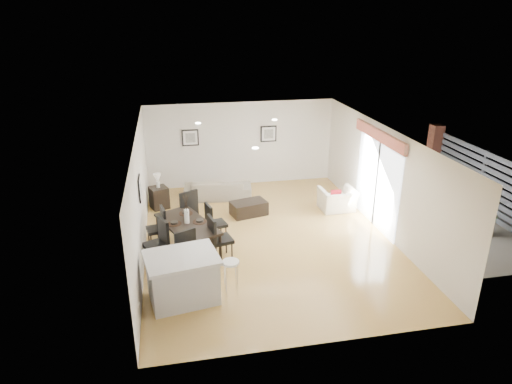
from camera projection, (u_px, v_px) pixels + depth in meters
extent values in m
plane|color=tan|center=(267.00, 238.00, 11.48)|extent=(8.00, 8.00, 0.00)
cube|color=silver|center=(241.00, 144.00, 14.63)|extent=(6.00, 0.04, 2.70)
cube|color=silver|center=(321.00, 277.00, 7.33)|extent=(6.00, 0.04, 2.70)
cube|color=silver|center=(140.00, 197.00, 10.44)|extent=(0.04, 8.00, 2.70)
cube|color=silver|center=(384.00, 180.00, 11.52)|extent=(0.04, 8.00, 2.70)
cube|color=white|center=(268.00, 134.00, 10.48)|extent=(6.00, 8.00, 0.02)
imported|color=gray|center=(218.00, 189.00, 13.85)|extent=(2.09, 1.03, 0.59)
imported|color=white|center=(337.00, 200.00, 13.00)|extent=(1.00, 0.88, 0.64)
imported|color=#42622A|center=(484.00, 222.00, 11.60)|extent=(0.71, 0.67, 0.63)
imported|color=#42622A|center=(432.00, 186.00, 14.00)|extent=(0.41, 0.41, 0.62)
cube|color=black|center=(187.00, 224.00, 10.57)|extent=(1.53, 2.03, 0.06)
cylinder|color=black|center=(189.00, 259.00, 9.85)|extent=(0.07, 0.07, 0.70)
cylinder|color=black|center=(158.00, 229.00, 11.17)|extent=(0.07, 0.07, 0.70)
cylinder|color=black|center=(220.00, 249.00, 10.25)|extent=(0.07, 0.07, 0.70)
cylinder|color=black|center=(188.00, 222.00, 11.57)|extent=(0.07, 0.07, 0.70)
cube|color=black|center=(156.00, 246.00, 10.12)|extent=(0.63, 0.63, 0.08)
cube|color=black|center=(164.00, 231.00, 10.12)|extent=(0.25, 0.46, 0.57)
cylinder|color=black|center=(146.00, 255.00, 10.25)|extent=(0.04, 0.04, 0.44)
cylinder|color=black|center=(161.00, 250.00, 10.46)|extent=(0.04, 0.04, 0.44)
cylinder|color=black|center=(152.00, 262.00, 9.97)|extent=(0.04, 0.04, 0.44)
cylinder|color=black|center=(168.00, 257.00, 10.17)|extent=(0.04, 0.04, 0.44)
cube|color=black|center=(156.00, 229.00, 10.96)|extent=(0.52, 0.52, 0.08)
cube|color=black|center=(163.00, 218.00, 10.93)|extent=(0.14, 0.44, 0.52)
cylinder|color=black|center=(149.00, 236.00, 11.13)|extent=(0.03, 0.03, 0.40)
cylinder|color=black|center=(163.00, 234.00, 11.26)|extent=(0.03, 0.03, 0.40)
cylinder|color=black|center=(151.00, 243.00, 10.84)|extent=(0.03, 0.03, 0.40)
cylinder|color=black|center=(166.00, 240.00, 10.96)|extent=(0.03, 0.03, 0.40)
cube|color=black|center=(221.00, 240.00, 10.38)|extent=(0.58, 0.58, 0.08)
cube|color=black|center=(212.00, 229.00, 10.18)|extent=(0.17, 0.48, 0.58)
cylinder|color=black|center=(232.00, 252.00, 10.38)|extent=(0.04, 0.04, 0.44)
cylinder|color=black|center=(216.00, 255.00, 10.24)|extent=(0.04, 0.04, 0.44)
cylinder|color=black|center=(226.00, 245.00, 10.70)|extent=(0.04, 0.04, 0.44)
cylinder|color=black|center=(211.00, 248.00, 10.56)|extent=(0.04, 0.04, 0.44)
cube|color=black|center=(217.00, 224.00, 11.22)|extent=(0.54, 0.54, 0.08)
cube|color=black|center=(209.00, 215.00, 11.04)|extent=(0.17, 0.45, 0.53)
cylinder|color=black|center=(226.00, 234.00, 11.23)|extent=(0.03, 0.03, 0.41)
cylinder|color=black|center=(213.00, 237.00, 11.09)|extent=(0.03, 0.03, 0.41)
cylinder|color=black|center=(221.00, 229.00, 11.52)|extent=(0.03, 0.03, 0.41)
cylinder|color=black|center=(208.00, 231.00, 11.39)|extent=(0.03, 0.03, 0.41)
cube|color=black|center=(191.00, 259.00, 9.55)|extent=(0.64, 0.64, 0.08)
cube|color=black|center=(185.00, 243.00, 9.60)|extent=(0.46, 0.26, 0.58)
cylinder|color=black|center=(188.00, 277.00, 9.41)|extent=(0.04, 0.04, 0.44)
cylinder|color=black|center=(179.00, 269.00, 9.69)|extent=(0.04, 0.04, 0.44)
cylinder|color=black|center=(204.00, 271.00, 9.61)|extent=(0.04, 0.04, 0.44)
cylinder|color=black|center=(195.00, 264.00, 9.90)|extent=(0.04, 0.04, 0.44)
cube|color=black|center=(185.00, 212.00, 11.76)|extent=(0.69, 0.69, 0.09)
cube|color=black|center=(189.00, 203.00, 11.48)|extent=(0.48, 0.30, 0.61)
cylinder|color=black|center=(188.00, 217.00, 12.12)|extent=(0.04, 0.04, 0.47)
cylinder|color=black|center=(196.00, 222.00, 11.83)|extent=(0.04, 0.04, 0.47)
cylinder|color=black|center=(175.00, 221.00, 11.88)|extent=(0.04, 0.04, 0.47)
cylinder|color=black|center=(183.00, 226.00, 11.60)|extent=(0.04, 0.04, 0.47)
cylinder|color=white|center=(187.00, 216.00, 10.49)|extent=(0.12, 0.12, 0.34)
cylinder|color=#311D16|center=(200.00, 222.00, 10.61)|extent=(0.33, 0.33, 0.01)
cylinder|color=black|center=(200.00, 220.00, 10.60)|extent=(0.18, 0.18, 0.05)
cylinder|color=#311D16|center=(186.00, 213.00, 11.04)|extent=(0.33, 0.33, 0.01)
cylinder|color=black|center=(186.00, 212.00, 11.03)|extent=(0.18, 0.18, 0.05)
cylinder|color=#311D16|center=(174.00, 224.00, 10.50)|extent=(0.33, 0.33, 0.01)
cylinder|color=black|center=(174.00, 223.00, 10.49)|extent=(0.18, 0.18, 0.05)
cylinder|color=#311D16|center=(188.00, 233.00, 10.07)|extent=(0.33, 0.33, 0.01)
cylinder|color=black|center=(188.00, 232.00, 10.06)|extent=(0.18, 0.18, 0.05)
cube|color=black|center=(249.00, 208.00, 12.75)|extent=(1.08, 0.80, 0.39)
cube|color=black|center=(159.00, 198.00, 13.15)|extent=(0.61, 0.61, 0.63)
cylinder|color=white|center=(158.00, 184.00, 13.00)|extent=(0.10, 0.10, 0.18)
cone|color=beige|center=(157.00, 178.00, 12.92)|extent=(0.21, 0.21, 0.23)
cube|color=maroon|center=(336.00, 195.00, 12.83)|extent=(0.30, 0.14, 0.29)
cube|color=#BEBEC0|center=(183.00, 279.00, 8.91)|extent=(1.41, 1.15, 0.90)
cube|color=silver|center=(181.00, 257.00, 8.73)|extent=(1.54, 1.28, 0.06)
cylinder|color=white|center=(231.00, 262.00, 8.98)|extent=(0.34, 0.34, 0.05)
cylinder|color=silver|center=(236.00, 274.00, 9.24)|extent=(0.02, 0.02, 0.72)
cylinder|color=silver|center=(225.00, 276.00, 9.20)|extent=(0.02, 0.02, 0.72)
cylinder|color=silver|center=(226.00, 282.00, 8.99)|extent=(0.02, 0.02, 0.72)
cylinder|color=silver|center=(238.00, 280.00, 9.03)|extent=(0.02, 0.02, 0.72)
cube|color=black|center=(190.00, 138.00, 14.20)|extent=(0.52, 0.03, 0.52)
cube|color=white|center=(190.00, 138.00, 14.20)|extent=(0.44, 0.04, 0.44)
cube|color=#595854|center=(190.00, 138.00, 14.20)|extent=(0.30, 0.04, 0.30)
cube|color=black|center=(269.00, 134.00, 14.65)|extent=(0.52, 0.03, 0.52)
cube|color=white|center=(269.00, 134.00, 14.65)|extent=(0.44, 0.04, 0.44)
cube|color=#595854|center=(269.00, 134.00, 14.65)|extent=(0.30, 0.04, 0.30)
cube|color=black|center=(140.00, 188.00, 10.15)|extent=(0.03, 0.52, 0.52)
cube|color=white|center=(140.00, 188.00, 10.15)|extent=(0.04, 0.44, 0.44)
cube|color=#595854|center=(140.00, 188.00, 10.15)|extent=(0.04, 0.30, 0.30)
cube|color=white|center=(377.00, 184.00, 11.87)|extent=(0.02, 2.40, 2.25)
cube|color=black|center=(376.00, 184.00, 11.86)|extent=(0.03, 0.05, 2.25)
cube|color=black|center=(381.00, 142.00, 11.44)|extent=(0.03, 2.50, 0.05)
cube|color=maroon|center=(380.00, 136.00, 11.37)|extent=(0.10, 2.70, 0.28)
plane|color=gray|center=(441.00, 217.00, 12.65)|extent=(6.00, 6.00, 0.00)
cube|color=#28282A|center=(485.00, 184.00, 12.53)|extent=(0.08, 5.50, 1.80)
cube|color=brown|center=(433.00, 156.00, 14.65)|extent=(0.35, 0.35, 2.00)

